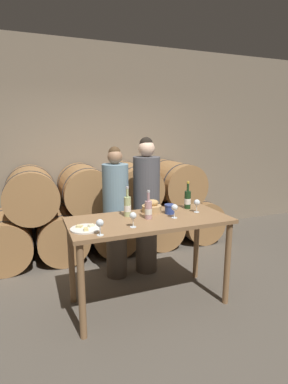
% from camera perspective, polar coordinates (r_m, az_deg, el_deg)
% --- Properties ---
extents(ground_plane, '(10.00, 10.00, 0.00)m').
position_cam_1_polar(ground_plane, '(3.50, 0.95, -20.19)').
color(ground_plane, '#564F44').
extents(stone_wall_back, '(10.00, 0.12, 3.20)m').
position_cam_1_polar(stone_wall_back, '(5.09, -8.59, 8.87)').
color(stone_wall_back, gray).
rests_on(stone_wall_back, ground_plane).
extents(barrel_stack, '(3.69, 0.96, 1.34)m').
position_cam_1_polar(barrel_stack, '(4.67, -6.58, -3.41)').
color(barrel_stack, '#9E7042').
rests_on(barrel_stack, ground_plane).
extents(tasting_table, '(1.66, 0.75, 0.96)m').
position_cam_1_polar(tasting_table, '(3.14, 1.00, -7.34)').
color(tasting_table, olive).
rests_on(tasting_table, ground_plane).
extents(person_left, '(0.32, 0.32, 1.66)m').
position_cam_1_polar(person_left, '(3.74, -5.36, -3.87)').
color(person_left, '#4C4238').
rests_on(person_left, ground_plane).
extents(person_right, '(0.34, 0.34, 1.76)m').
position_cam_1_polar(person_right, '(3.85, 0.47, -2.45)').
color(person_right, '#4C4238').
rests_on(person_right, ground_plane).
extents(wine_bottle_red, '(0.08, 0.08, 0.32)m').
position_cam_1_polar(wine_bottle_red, '(3.49, 8.30, -1.41)').
color(wine_bottle_red, '#193819').
rests_on(wine_bottle_red, tasting_table).
extents(wine_bottle_white, '(0.08, 0.08, 0.32)m').
position_cam_1_polar(wine_bottle_white, '(3.15, -3.17, -2.72)').
color(wine_bottle_white, '#ADBC7F').
rests_on(wine_bottle_white, tasting_table).
extents(wine_bottle_rose, '(0.08, 0.08, 0.30)m').
position_cam_1_polar(wine_bottle_rose, '(3.07, 0.85, -3.34)').
color(wine_bottle_rose, '#BC8E93').
rests_on(wine_bottle_rose, tasting_table).
extents(blue_crock, '(0.12, 0.12, 0.10)m').
position_cam_1_polar(blue_crock, '(3.27, 4.94, -3.16)').
color(blue_crock, navy).
rests_on(blue_crock, tasting_table).
extents(bread_basket, '(0.22, 0.22, 0.14)m').
position_cam_1_polar(bread_basket, '(3.33, 1.46, -2.89)').
color(bread_basket, tan).
rests_on(bread_basket, tasting_table).
extents(cheese_plate, '(0.28, 0.28, 0.04)m').
position_cam_1_polar(cheese_plate, '(2.82, -11.06, -6.85)').
color(cheese_plate, white).
rests_on(cheese_plate, tasting_table).
extents(wine_glass_far_left, '(0.07, 0.07, 0.15)m').
position_cam_1_polar(wine_glass_far_left, '(2.62, -8.41, -5.97)').
color(wine_glass_far_left, white).
rests_on(wine_glass_far_left, tasting_table).
extents(wine_glass_left, '(0.07, 0.07, 0.15)m').
position_cam_1_polar(wine_glass_left, '(2.81, -2.10, -4.64)').
color(wine_glass_left, white).
rests_on(wine_glass_left, tasting_table).
extents(wine_glass_center, '(0.07, 0.07, 0.15)m').
position_cam_1_polar(wine_glass_center, '(3.11, 5.85, -3.04)').
color(wine_glass_center, white).
rests_on(wine_glass_center, tasting_table).
extents(wine_glass_right, '(0.07, 0.07, 0.15)m').
position_cam_1_polar(wine_glass_right, '(3.35, 10.04, -2.06)').
color(wine_glass_right, white).
rests_on(wine_glass_right, tasting_table).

